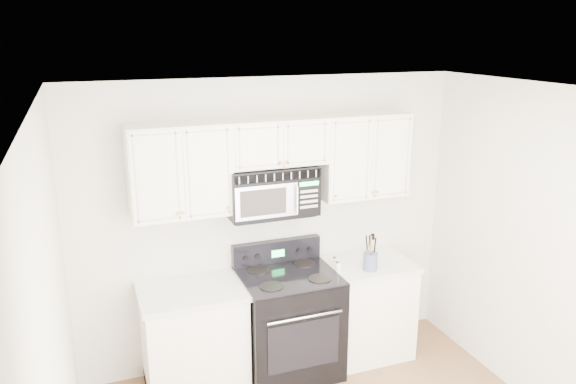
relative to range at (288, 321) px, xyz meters
name	(u,v)px	position (x,y,z in m)	size (l,w,h in m)	color
room	(361,309)	(-0.04, -1.40, 0.82)	(3.51, 3.51, 2.61)	brown
base_cabinet_left	(194,343)	(-0.84, 0.04, -0.06)	(0.86, 0.65, 0.92)	white
base_cabinet_right	(362,311)	(0.76, 0.04, -0.06)	(0.86, 0.65, 0.92)	white
range	(288,321)	(0.00, 0.00, 0.00)	(0.83, 0.75, 1.14)	black
upper_cabinets	(276,158)	(-0.04, 0.18, 1.45)	(2.44, 0.37, 0.75)	white
microwave	(271,191)	(-0.10, 0.15, 1.18)	(0.76, 0.43, 0.42)	black
utensil_crock	(370,260)	(0.73, -0.13, 0.53)	(0.13, 0.13, 0.34)	slate
shaker_salt	(338,266)	(0.44, -0.07, 0.49)	(0.05, 0.05, 0.11)	white
shaker_pepper	(336,261)	(0.47, 0.03, 0.49)	(0.04, 0.04, 0.11)	white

